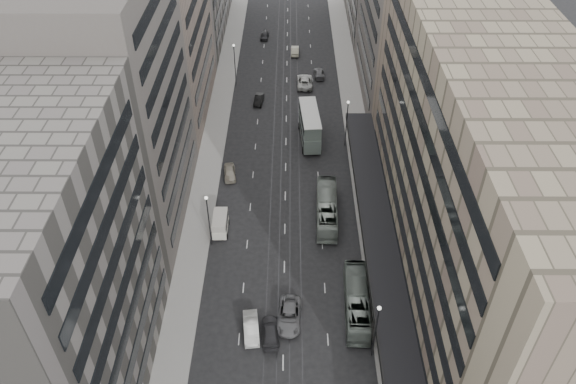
{
  "coord_description": "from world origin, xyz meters",
  "views": [
    {
      "loc": [
        0.7,
        -40.79,
        53.09
      ],
      "look_at": [
        0.43,
        15.31,
        6.32
      ],
      "focal_mm": 35.0,
      "sensor_mm": 36.0,
      "label": 1
    }
  ],
  "objects_px": {
    "bus_near": "(357,301)",
    "double_decker": "(310,125)",
    "sedan_1": "(251,328)",
    "panel_van": "(220,223)",
    "bus_far": "(327,208)",
    "sedan_2": "(289,316)"
  },
  "relations": [
    {
      "from": "double_decker",
      "to": "panel_van",
      "type": "bearing_deg",
      "value": -124.28
    },
    {
      "from": "bus_far",
      "to": "sedan_2",
      "type": "xyz_separation_m",
      "value": [
        -5.17,
        -17.75,
        -0.82
      ]
    },
    {
      "from": "bus_near",
      "to": "panel_van",
      "type": "xyz_separation_m",
      "value": [
        -17.21,
        13.29,
        -0.1
      ]
    },
    {
      "from": "bus_near",
      "to": "double_decker",
      "type": "height_order",
      "value": "double_decker"
    },
    {
      "from": "sedan_2",
      "to": "panel_van",
      "type": "bearing_deg",
      "value": 125.88
    },
    {
      "from": "bus_near",
      "to": "bus_far",
      "type": "bearing_deg",
      "value": -78.36
    },
    {
      "from": "sedan_1",
      "to": "double_decker",
      "type": "bearing_deg",
      "value": 72.28
    },
    {
      "from": "bus_far",
      "to": "sedan_2",
      "type": "bearing_deg",
      "value": 75.93
    },
    {
      "from": "bus_near",
      "to": "sedan_1",
      "type": "xyz_separation_m",
      "value": [
        -12.16,
        -3.24,
        -0.77
      ]
    },
    {
      "from": "double_decker",
      "to": "sedan_1",
      "type": "bearing_deg",
      "value": -105.5
    },
    {
      "from": "double_decker",
      "to": "panel_van",
      "type": "distance_m",
      "value": 25.32
    },
    {
      "from": "double_decker",
      "to": "sedan_1",
      "type": "distance_m",
      "value": 39.24
    },
    {
      "from": "bus_near",
      "to": "double_decker",
      "type": "relative_size",
      "value": 1.11
    },
    {
      "from": "bus_near",
      "to": "bus_far",
      "type": "distance_m",
      "value": 16.45
    },
    {
      "from": "panel_van",
      "to": "sedan_2",
      "type": "relative_size",
      "value": 0.73
    },
    {
      "from": "double_decker",
      "to": "bus_near",
      "type": "bearing_deg",
      "value": -86.94
    },
    {
      "from": "bus_far",
      "to": "panel_van",
      "type": "xyz_separation_m",
      "value": [
        -14.52,
        -2.94,
        -0.17
      ]
    },
    {
      "from": "panel_van",
      "to": "sedan_2",
      "type": "distance_m",
      "value": 17.53
    },
    {
      "from": "double_decker",
      "to": "sedan_1",
      "type": "height_order",
      "value": "double_decker"
    },
    {
      "from": "sedan_2",
      "to": "bus_near",
      "type": "bearing_deg",
      "value": 14.58
    },
    {
      "from": "bus_near",
      "to": "double_decker",
      "type": "distance_m",
      "value": 35.54
    },
    {
      "from": "sedan_1",
      "to": "panel_van",
      "type": "bearing_deg",
      "value": 100.36
    }
  ]
}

